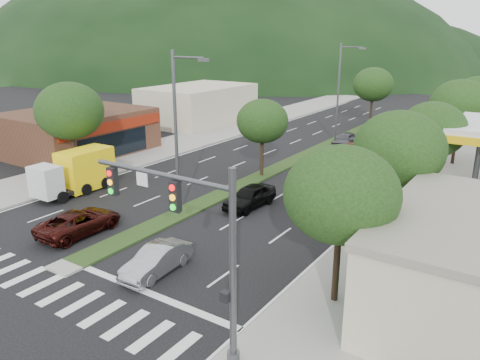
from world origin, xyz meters
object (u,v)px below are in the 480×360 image
Objects in this scene: tree_r_c at (433,130)px; car_queue_a at (250,196)px; suv_maroon at (79,222)px; motorhome at (400,140)px; tree_r_e at (477,96)px; tree_med_near at (262,121)px; tree_r_d at (460,105)px; car_queue_e at (345,139)px; car_queue_c at (355,153)px; traffic_signal at (193,229)px; tree_med_far at (373,84)px; car_queue_b at (313,183)px; streetlight_near at (178,127)px; car_queue_d at (353,170)px; box_truck at (78,173)px; tree_r_a at (341,195)px; sedan_silver at (157,260)px; streetlight_mid at (340,88)px; tree_r_b at (399,149)px; tree_l_a at (70,111)px.

tree_r_c is 12.99m from car_queue_a.
motorhome is at bearing -111.47° from suv_maroon.
tree_r_e reaches higher than tree_med_near.
car_queue_e is (-10.45, 1.63, -4.48)m from tree_r_d.
tree_r_e is 15.91m from car_queue_c.
tree_med_far is at bearing 101.22° from traffic_signal.
tree_r_d is 10.00m from tree_r_e.
streetlight_near is at bearing -125.53° from car_queue_b.
motorhome is at bearing 78.29° from car_queue_d.
car_queue_d is 20.72m from box_truck.
tree_med_far reaches higher than car_queue_d.
car_queue_c is at bearing -155.98° from tree_r_d.
tree_r_a is at bearing -74.37° from car_queue_c.
sedan_silver is 27.89m from motorhome.
streetlight_near is 1.18× the size of motorhome.
tree_r_c is 17.57m from streetlight_mid.
streetlight_mid is (0.21, -11.00, 0.58)m from tree_med_far.
box_truck is (-9.00, -10.45, -3.04)m from tree_med_near.
car_queue_b is 0.58× the size of motorhome.
suv_maroon is 1.15× the size of car_queue_d.
streetlight_mid is 27.39m from box_truck.
sedan_silver is (-8.01, -10.24, -4.38)m from tree_r_b.
box_truck is (-12.99, 5.78, 0.74)m from sedan_silver.
traffic_signal is 1.42× the size of car_queue_b.
tree_med_far is 0.69× the size of streetlight_mid.
motorhome reaches higher than box_truck.
tree_r_c is 16.15m from car_queue_e.
car_queue_c is at bearing -107.17° from suv_maroon.
tree_r_a is 1.10× the size of tree_med_near.
car_queue_d is (5.97, -11.37, -4.99)m from streetlight_mid.
sedan_silver is at bearing -93.87° from car_queue_c.
tree_r_c is 8.70m from car_queue_b.
car_queue_a is (2.92, -32.37, -4.28)m from tree_med_far.
tree_med_far is 23.62m from car_queue_d.
tree_med_near reaches higher than suv_maroon.
tree_med_near is (-9.03, 19.54, -0.22)m from traffic_signal.
streetlight_near is 22.95m from motorhome.
tree_r_c is 0.97× the size of tree_r_e.
tree_r_d is 31.63m from tree_l_a.
tree_l_a is 22.47m from car_queue_d.
car_queue_a is 18.39m from motorhome.
suv_maroon is 1.09× the size of car_queue_c.
sedan_silver is 0.93× the size of car_queue_a.
car_queue_c is 5.78m from car_queue_e.
car_queue_c reaches higher than car_queue_b.
tree_r_c reaches higher than car_queue_b.
motorhome is (7.33, -3.59, -3.85)m from streetlight_mid.
suv_maroon is 1.00× the size of car_queue_b.
tree_r_c reaches higher than tree_med_near.
suv_maroon is 7.83m from box_truck.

